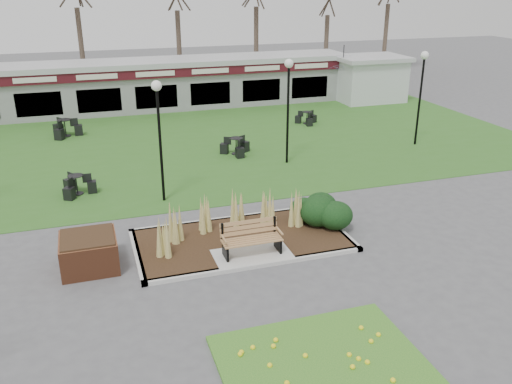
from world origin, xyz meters
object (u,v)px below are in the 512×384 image
object	(u,v)px
park_bench	(251,238)
lamp_post_near_right	(158,115)
brick_planter	(89,252)
patio_umbrella	(342,78)
lamp_post_far_right	(422,78)
food_pavilion	(153,84)
bistro_set_d	(236,149)
service_hut	(369,78)
bistro_set_b	(77,188)
bistro_set_c	(307,120)
bistro_set_a	(65,131)
lamp_post_mid_right	(288,89)

from	to	relation	value
park_bench	lamp_post_near_right	xyz separation A→B (m)	(-1.72, 4.92, 2.54)
brick_planter	patio_umbrella	size ratio (longest dim) A/B	0.59
lamp_post_far_right	patio_umbrella	distance (m)	9.71
food_pavilion	bistro_set_d	bearing A→B (deg)	-77.83
service_hut	lamp_post_near_right	distance (m)	19.97
bistro_set_b	bistro_set_c	world-z (taller)	bistro_set_b
bistro_set_c	bistro_set_d	bearing A→B (deg)	-141.87
park_bench	lamp_post_far_right	world-z (taller)	lamp_post_far_right
bistro_set_a	bistro_set_d	xyz separation A→B (m)	(7.32, -5.46, -0.03)
park_bench	service_hut	size ratio (longest dim) A/B	0.39
service_hut	lamp_post_far_right	xyz separation A→B (m)	(-2.71, -9.54, 1.73)
park_bench	food_pavilion	xyz separation A→B (m)	(0.00, 19.71, 0.89)
food_pavilion	bistro_set_b	world-z (taller)	food_pavilion
bistro_set_a	bistro_set_b	distance (m)	8.32
service_hut	bistro_set_c	size ratio (longest dim) A/B	3.54
food_pavilion	lamp_post_mid_right	xyz separation A→B (m)	(3.98, -12.18, 1.73)
lamp_post_mid_right	bistro_set_b	xyz separation A→B (m)	(-8.64, -1.04, -2.95)
lamp_post_near_right	bistro_set_b	bearing A→B (deg)	151.84
lamp_post_far_right	bistro_set_d	xyz separation A→B (m)	(-8.55, 1.14, -2.91)
service_hut	bistro_set_c	xyz separation A→B (m)	(-6.12, -4.37, -1.21)
service_hut	patio_umbrella	size ratio (longest dim) A/B	1.72
bistro_set_c	bistro_set_d	distance (m)	6.54
bistro_set_c	lamp_post_far_right	bearing A→B (deg)	-56.64
service_hut	lamp_post_mid_right	xyz separation A→B (m)	(-9.52, -10.21, 1.76)
bistro_set_b	bistro_set_c	xyz separation A→B (m)	(12.04, 6.89, -0.02)
park_bench	lamp_post_near_right	bearing A→B (deg)	109.25
bistro_set_b	patio_umbrella	bearing A→B (deg)	34.72
food_pavilion	bistro_set_a	world-z (taller)	food_pavilion
food_pavilion	service_hut	size ratio (longest dim) A/B	5.59
lamp_post_far_right	patio_umbrella	xyz separation A→B (m)	(0.79, 9.54, -1.62)
brick_planter	bistro_set_d	xyz separation A→B (m)	(6.64, 8.59, -0.20)
lamp_post_far_right	patio_umbrella	world-z (taller)	lamp_post_far_right
park_bench	lamp_post_mid_right	distance (m)	8.92
park_bench	lamp_post_near_right	distance (m)	5.80
bistro_set_a	bistro_set_d	size ratio (longest dim) A/B	1.13
lamp_post_mid_right	park_bench	bearing A→B (deg)	-117.85
food_pavilion	bistro_set_c	world-z (taller)	food_pavilion
brick_planter	bistro_set_a	size ratio (longest dim) A/B	0.93
patio_umbrella	bistro_set_b	bearing A→B (deg)	-145.28
lamp_post_far_right	bistro_set_c	size ratio (longest dim) A/B	3.51
service_hut	lamp_post_far_right	bearing A→B (deg)	-105.85
brick_planter	lamp_post_near_right	distance (m)	5.62
park_bench	service_hut	bearing A→B (deg)	52.75
lamp_post_mid_right	bistro_set_b	world-z (taller)	lamp_post_mid_right
bistro_set_a	food_pavilion	bearing A→B (deg)	43.94
food_pavilion	lamp_post_near_right	size ratio (longest dim) A/B	5.73
brick_planter	service_hut	world-z (taller)	service_hut
patio_umbrella	brick_planter	bearing A→B (deg)	-133.23
lamp_post_mid_right	patio_umbrella	world-z (taller)	lamp_post_mid_right
brick_planter	bistro_set_a	bearing A→B (deg)	92.81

